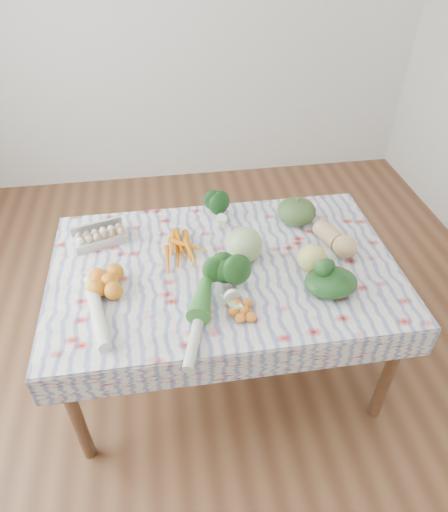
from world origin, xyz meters
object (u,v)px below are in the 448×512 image
(dining_table, at_px, (224,278))
(grapefruit, at_px, (312,258))
(cabbage, at_px, (245,245))
(kabocha_squash, at_px, (297,211))
(egg_carton, at_px, (101,238))
(butternut_squash, at_px, (336,238))

(dining_table, distance_m, grapefruit, 0.44)
(grapefruit, bearing_deg, cabbage, 157.72)
(grapefruit, bearing_deg, kabocha_squash, 84.53)
(dining_table, bearing_deg, cabbage, 17.75)
(kabocha_squash, height_order, grapefruit, grapefruit)
(kabocha_squash, xyz_separation_m, grapefruit, (-0.04, -0.39, 0.00))
(cabbage, xyz_separation_m, grapefruit, (0.30, -0.12, -0.02))
(egg_carton, xyz_separation_m, kabocha_squash, (1.03, 0.04, 0.03))
(dining_table, distance_m, butternut_squash, 0.59)
(egg_carton, bearing_deg, cabbage, -33.85)
(egg_carton, bearing_deg, kabocha_squash, -13.53)
(egg_carton, xyz_separation_m, butternut_squash, (1.16, -0.21, 0.02))
(cabbage, bearing_deg, butternut_squash, 2.31)
(dining_table, height_order, egg_carton, egg_carton)
(cabbage, distance_m, butternut_squash, 0.47)
(butternut_squash, bearing_deg, egg_carton, 150.94)
(cabbage, bearing_deg, grapefruit, -22.28)
(dining_table, relative_size, butternut_squash, 6.25)
(dining_table, relative_size, egg_carton, 6.12)
(kabocha_squash, height_order, butternut_squash, kabocha_squash)
(dining_table, xyz_separation_m, grapefruit, (0.40, -0.09, 0.15))
(kabocha_squash, xyz_separation_m, butternut_squash, (0.13, -0.25, -0.01))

